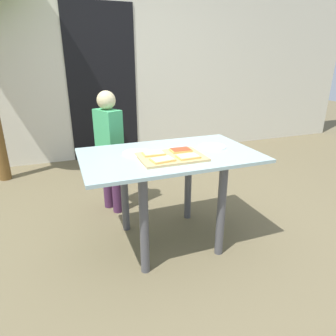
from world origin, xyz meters
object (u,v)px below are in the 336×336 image
(pizza_slice_near_left, at_px, (163,160))
(pizza_slice_near_right, at_px, (188,157))
(cutting_board, at_px, (171,157))
(child_left, at_px, (109,146))
(pizza_slice_far_right, at_px, (181,150))
(plate_white_left, at_px, (137,153))
(plate_white_right, at_px, (212,147))
(pizza_slice_far_left, at_px, (154,153))
(dining_table, at_px, (170,170))

(pizza_slice_near_left, bearing_deg, pizza_slice_near_right, 0.46)
(cutting_board, xyz_separation_m, pizza_slice_near_right, (0.09, -0.08, 0.02))
(cutting_board, distance_m, child_left, 0.82)
(pizza_slice_far_right, xyz_separation_m, plate_white_left, (-0.29, 0.10, -0.02))
(plate_white_right, distance_m, child_left, 0.92)
(cutting_board, xyz_separation_m, pizza_slice_near_left, (-0.09, -0.08, 0.02))
(cutting_board, xyz_separation_m, pizza_slice_far_left, (-0.10, 0.07, 0.02))
(pizza_slice_near_left, xyz_separation_m, pizza_slice_far_right, (0.19, 0.15, 0.00))
(pizza_slice_near_right, height_order, plate_white_left, pizza_slice_near_right)
(pizza_slice_near_left, distance_m, child_left, 0.87)
(plate_white_right, bearing_deg, dining_table, -174.54)
(cutting_board, bearing_deg, dining_table, 76.06)
(cutting_board, xyz_separation_m, plate_white_left, (-0.19, 0.17, -0.00))
(plate_white_right, height_order, child_left, child_left)
(child_left, bearing_deg, cutting_board, -69.48)
(pizza_slice_near_left, bearing_deg, plate_white_left, 112.31)
(pizza_slice_near_left, distance_m, pizza_slice_near_right, 0.18)
(pizza_slice_near_right, xyz_separation_m, plate_white_left, (-0.28, 0.25, -0.02))
(cutting_board, bearing_deg, child_left, 110.52)
(pizza_slice_near_right, distance_m, plate_white_right, 0.36)
(child_left, bearing_deg, pizza_slice_near_right, -65.98)
(dining_table, relative_size, pizza_slice_near_left, 7.89)
(pizza_slice_far_right, bearing_deg, cutting_board, -142.58)
(pizza_slice_far_right, distance_m, plate_white_left, 0.31)
(pizza_slice_far_left, bearing_deg, plate_white_right, 7.31)
(pizza_slice_near_right, distance_m, plate_white_left, 0.37)
(cutting_board, bearing_deg, pizza_slice_near_right, -40.60)
(pizza_slice_near_right, relative_size, pizza_slice_far_right, 1.01)
(pizza_slice_near_left, height_order, pizza_slice_far_left, same)
(pizza_slice_far_left, bearing_deg, plate_white_left, 130.38)
(plate_white_right, bearing_deg, pizza_slice_far_right, -169.34)
(cutting_board, xyz_separation_m, pizza_slice_far_right, (0.10, 0.08, 0.02))
(cutting_board, bearing_deg, pizza_slice_far_right, 37.42)
(dining_table, height_order, pizza_slice_far_right, pizza_slice_far_right)
(pizza_slice_near_left, distance_m, plate_white_left, 0.27)
(pizza_slice_near_right, height_order, pizza_slice_far_right, same)
(dining_table, bearing_deg, pizza_slice_near_left, -123.20)
(dining_table, relative_size, pizza_slice_far_left, 8.29)
(pizza_slice_near_right, xyz_separation_m, child_left, (-0.37, 0.84, -0.11))
(cutting_board, relative_size, pizza_slice_near_left, 2.78)
(dining_table, distance_m, pizza_slice_far_left, 0.19)
(pizza_slice_far_left, bearing_deg, pizza_slice_far_right, 2.61)
(cutting_board, bearing_deg, pizza_slice_far_left, 146.33)
(pizza_slice_near_left, height_order, pizza_slice_near_right, same)
(dining_table, height_order, plate_white_right, plate_white_right)
(cutting_board, height_order, plate_white_right, cutting_board)
(pizza_slice_far_right, bearing_deg, pizza_slice_near_right, -94.66)
(pizza_slice_near_left, xyz_separation_m, plate_white_left, (-0.10, 0.25, -0.02))
(cutting_board, distance_m, pizza_slice_near_left, 0.12)
(pizza_slice_near_left, bearing_deg, dining_table, 56.80)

